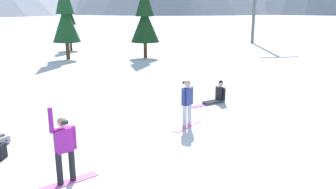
{
  "coord_description": "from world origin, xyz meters",
  "views": [
    {
      "loc": [
        -1.43,
        -7.46,
        4.18
      ],
      "look_at": [
        0.86,
        4.66,
        1.0
      ],
      "focal_mm": 36.65,
      "sensor_mm": 36.0,
      "label": 1
    }
  ],
  "objects": [
    {
      "name": "ground_plane",
      "position": [
        0.0,
        0.0,
        0.0
      ],
      "size": [
        800.0,
        800.0,
        0.0
      ],
      "primitive_type": "plane",
      "color": "silver"
    },
    {
      "name": "snowboarder_foreground",
      "position": [
        -2.45,
        0.42,
        0.92
      ],
      "size": [
        1.51,
        0.99,
        1.97
      ],
      "color": "pink",
      "rests_on": "ground_plane"
    },
    {
      "name": "snowboarder_midground",
      "position": [
        1.4,
        3.85,
        0.9
      ],
      "size": [
        1.3,
        1.24,
        1.71
      ],
      "color": "pink",
      "rests_on": "ground_plane"
    },
    {
      "name": "snowboarder_background",
      "position": [
        3.47,
        6.64,
        0.35
      ],
      "size": [
        1.78,
        1.05,
        1.0
      ],
      "color": "#4C4C51",
      "rests_on": "ground_plane"
    },
    {
      "name": "backpack_grey",
      "position": [
        -4.71,
        3.41,
        0.13
      ],
      "size": [
        0.55,
        0.54,
        0.28
      ],
      "color": "gray",
      "rests_on": "ground_plane"
    },
    {
      "name": "backpack_black",
      "position": [
        -4.41,
        2.19,
        0.21
      ],
      "size": [
        0.33,
        0.36,
        0.47
      ],
      "color": "black",
      "rests_on": "ground_plane"
    },
    {
      "name": "pine_tree_tall",
      "position": [
        2.02,
        20.91,
        3.24
      ],
      "size": [
        2.35,
        2.35,
        5.94
      ],
      "color": "#472D19",
      "rests_on": "ground_plane"
    },
    {
      "name": "pine_tree_slender",
      "position": [
        -4.25,
        21.26,
        3.44
      ],
      "size": [
        2.19,
        2.19,
        6.32
      ],
      "color": "#472D19",
      "rests_on": "ground_plane"
    },
    {
      "name": "pine_tree_young",
      "position": [
        -4.47,
        26.92,
        2.38
      ],
      "size": [
        1.91,
        1.91,
        4.36
      ],
      "color": "#472D19",
      "rests_on": "ground_plane"
    }
  ]
}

